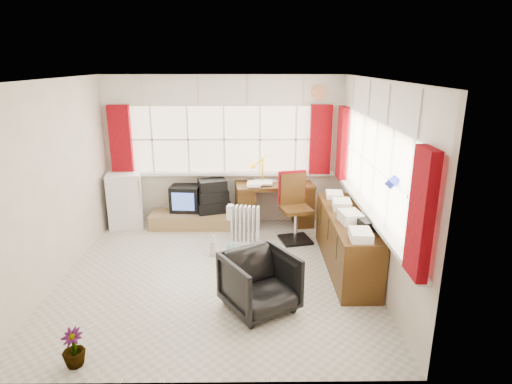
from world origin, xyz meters
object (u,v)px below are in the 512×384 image
task_chair (294,204)px  radiator (245,230)px  office_chair (260,282)px  crt_tv (186,198)px  mini_fridge (126,199)px  desk_lamp (263,164)px  credenza (346,240)px  tv_bench (193,219)px  desk (274,202)px

task_chair → radiator: task_chair is taller
office_chair → crt_tv: bearing=82.9°
mini_fridge → crt_tv: bearing=3.0°
task_chair → office_chair: (-0.57, -2.03, -0.24)m
desk_lamp → credenza: size_ratio=0.22×
office_chair → crt_tv: size_ratio=1.40×
task_chair → credenza: bearing=-58.4°
desk_lamp → radiator: desk_lamp is taller
tv_bench → crt_tv: 0.39m
credenza → tv_bench: size_ratio=1.43×
desk → tv_bench: (-1.39, -0.08, -0.29)m
mini_fridge → task_chair: bearing=-12.1°
mini_fridge → tv_bench: bearing=-4.0°
radiator → tv_bench: radiator is taller
radiator → task_chair: bearing=22.4°
radiator → desk: bearing=62.3°
desk → credenza: credenza is taller
radiator → office_chair: bearing=-83.8°
office_chair → mini_fridge: size_ratio=0.79×
credenza → tv_bench: bearing=146.3°
task_chair → office_chair: bearing=-105.6°
office_chair → radiator: size_ratio=1.14×
radiator → crt_tv: size_ratio=1.22×
tv_bench → radiator: bearing=-42.6°
desk → mini_fridge: (-2.52, -0.00, 0.05)m
desk → crt_tv: size_ratio=2.56×
desk_lamp → credenza: bearing=-57.1°
tv_bench → crt_tv: (-0.11, 0.13, 0.35)m
task_chair → tv_bench: size_ratio=0.77×
desk_lamp → tv_bench: 1.52m
desk → credenza: size_ratio=0.68×
office_chair → desk: bearing=52.4°
desk_lamp → desk: bearing=-21.8°
credenza → tv_bench: 2.75m
office_chair → credenza: 1.57m
task_chair → tv_bench: task_chair is taller
desk → desk_lamp: size_ratio=3.04×
desk_lamp → office_chair: size_ratio=0.60×
office_chair → crt_tv: crt_tv is taller
desk → task_chair: 0.68m
radiator → tv_bench: 1.24m
task_chair → desk: bearing=114.8°
desk_lamp → crt_tv: bearing=-178.9°
credenza → desk: bearing=119.2°
desk_lamp → radiator: 1.30m
credenza → tv_bench: (-2.28, 1.52, -0.27)m
crt_tv → mini_fridge: size_ratio=0.57×
radiator → mini_fridge: size_ratio=0.69×
desk_lamp → tv_bench: (-1.19, -0.16, -0.93)m
desk → office_chair: 2.65m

